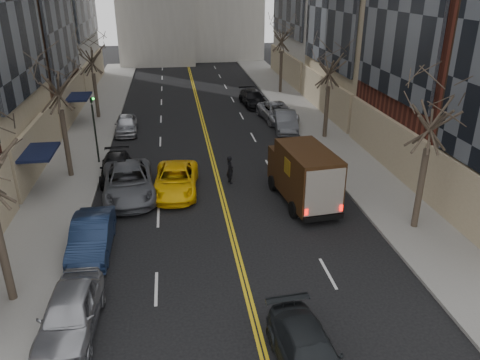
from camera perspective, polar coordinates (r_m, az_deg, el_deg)
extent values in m
cube|color=slate|center=(36.78, -18.29, 4.68)|extent=(4.00, 66.00, 0.15)
cube|color=slate|center=(37.96, 9.61, 6.13)|extent=(4.00, 66.00, 0.15)
cube|color=black|center=(27.96, -23.61, 3.10)|extent=(2.00, 3.00, 0.15)
cube|color=black|center=(28.56, -25.01, 1.00)|extent=(0.20, 3.00, 2.50)
cube|color=black|center=(40.15, -19.29, 9.54)|extent=(2.00, 3.00, 0.15)
cube|color=black|center=(40.57, -20.35, 7.99)|extent=(0.20, 3.00, 2.50)
cylinder|color=#382D23|center=(19.04, -26.92, -8.10)|extent=(0.30, 0.30, 3.83)
cylinder|color=#382D23|center=(29.58, -20.41, 4.20)|extent=(0.30, 0.30, 4.05)
cylinder|color=#382D23|center=(41.95, -17.14, 9.81)|extent=(0.30, 0.30, 3.69)
cylinder|color=#382D23|center=(23.43, 21.11, -1.00)|extent=(0.30, 0.30, 3.96)
cylinder|color=#382D23|center=(35.53, 10.48, 8.17)|extent=(0.30, 0.30, 3.78)
cylinder|color=#382D23|center=(49.57, 5.00, 13.00)|extent=(0.30, 0.30, 4.14)
cylinder|color=black|center=(31.22, -17.20, 5.38)|extent=(0.12, 0.12, 3.80)
imported|color=black|center=(30.62, -17.73, 9.55)|extent=(0.15, 0.18, 0.90)
sphere|color=#0CE526|center=(30.51, -17.46, 9.44)|extent=(0.14, 0.14, 0.14)
cube|color=black|center=(25.41, 7.60, -1.67)|extent=(2.57, 5.96, 0.27)
cube|color=black|center=(26.87, 6.06, 1.94)|extent=(2.27, 1.75, 1.90)
cube|color=black|center=(24.46, 8.19, 0.63)|extent=(2.61, 4.63, 2.71)
cube|color=black|center=(23.13, 10.11, -4.52)|extent=(2.09, 0.38, 0.27)
cube|color=red|center=(22.60, 8.10, -3.92)|extent=(0.17, 0.07, 0.32)
cube|color=red|center=(23.30, 12.23, -3.36)|extent=(0.17, 0.07, 0.32)
cube|color=gold|center=(23.91, 5.77, 1.61)|extent=(0.12, 0.81, 0.81)
cube|color=gold|center=(24.72, 10.59, 2.06)|extent=(0.12, 0.81, 0.81)
cylinder|color=black|center=(26.71, 3.99, -0.36)|extent=(0.34, 0.89, 0.87)
cylinder|color=black|center=(27.41, 8.23, 0.09)|extent=(0.34, 0.89, 0.87)
cylinder|color=black|center=(23.80, 6.54, -3.62)|extent=(0.34, 0.89, 0.87)
cylinder|color=black|center=(24.58, 11.21, -3.01)|extent=(0.34, 0.89, 0.87)
imported|color=black|center=(15.37, 8.38, -20.34)|extent=(2.18, 4.59, 1.29)
cube|color=black|center=(15.48, 7.80, -17.37)|extent=(0.13, 0.04, 0.09)
cube|color=blue|center=(15.46, 7.83, -17.44)|extent=(0.10, 0.01, 0.06)
imported|color=yellow|center=(26.55, -7.85, -0.02)|extent=(2.84, 5.37, 1.44)
imported|color=black|center=(27.43, -1.23, 1.27)|extent=(0.54, 0.69, 1.68)
imported|color=#A3A4AA|center=(17.45, -20.01, -14.97)|extent=(2.01, 4.63, 1.55)
imported|color=#13203C|center=(21.68, -17.63, -6.57)|extent=(1.63, 4.66, 1.54)
imported|color=#53545B|center=(26.50, -13.44, -0.28)|extent=(3.29, 6.14, 1.64)
imported|color=black|center=(29.19, -14.86, 1.46)|extent=(2.03, 4.54, 1.29)
imported|color=#B0B2B9|center=(37.58, -13.70, 6.60)|extent=(1.80, 4.17, 1.40)
imported|color=#494C51|center=(37.29, 5.57, 7.14)|extent=(2.22, 4.80, 1.52)
imported|color=#AEB0B6|center=(39.91, 4.62, 8.25)|extent=(2.95, 5.58, 1.49)
imported|color=black|center=(44.69, 1.60, 9.92)|extent=(2.37, 4.98, 1.40)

